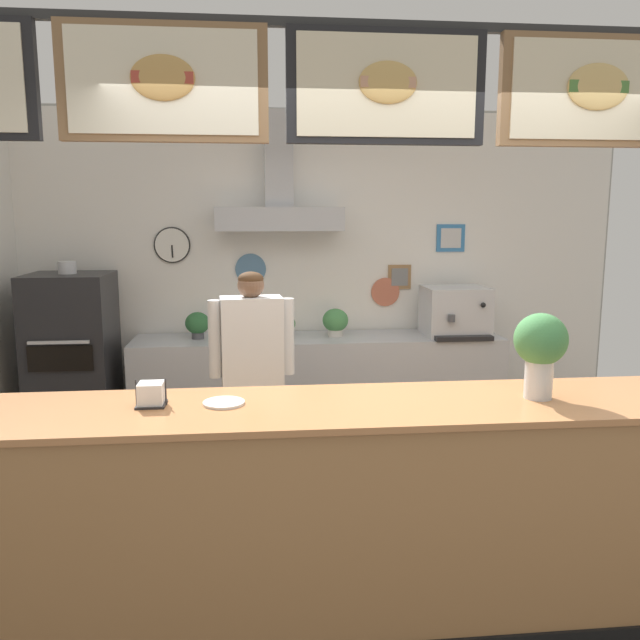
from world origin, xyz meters
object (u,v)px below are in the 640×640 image
(espresso_machine, at_px, (455,311))
(potted_thyme, at_px, (335,321))
(potted_oregano, at_px, (287,325))
(napkin_holder, at_px, (151,395))
(basil_vase, at_px, (540,348))
(condiment_plate, at_px, (224,403))
(shop_worker, at_px, (253,386))
(potted_basil, at_px, (197,324))
(pizza_oven, at_px, (73,363))

(espresso_machine, relative_size, potted_thyme, 2.25)
(espresso_machine, height_order, potted_oregano, espresso_machine)
(napkin_holder, relative_size, basil_vase, 0.34)
(condiment_plate, bearing_deg, napkin_holder, 178.31)
(basil_vase, bearing_deg, potted_thyme, 103.76)
(espresso_machine, bearing_deg, napkin_holder, -131.55)
(shop_worker, bearing_deg, napkin_holder, 63.51)
(napkin_holder, xyz_separation_m, basil_vase, (1.80, -0.06, 0.19))
(espresso_machine, height_order, potted_basil, espresso_machine)
(basil_vase, bearing_deg, potted_basil, 124.87)
(potted_oregano, relative_size, condiment_plate, 0.97)
(pizza_oven, xyz_separation_m, espresso_machine, (3.24, 0.09, 0.37))
(shop_worker, xyz_separation_m, potted_thyme, (0.71, 1.39, 0.18))
(pizza_oven, height_order, espresso_machine, pizza_oven)
(potted_oregano, relative_size, basil_vase, 0.46)
(pizza_oven, distance_m, shop_worker, 1.94)
(potted_oregano, xyz_separation_m, napkin_holder, (-0.74, -2.56, 0.14))
(pizza_oven, xyz_separation_m, basil_vase, (2.82, -2.47, 0.59))
(espresso_machine, xyz_separation_m, potted_oregano, (-1.47, 0.05, -0.11))
(napkin_holder, relative_size, condiment_plate, 0.72)
(potted_basil, bearing_deg, potted_oregano, 0.05)
(potted_basil, height_order, basil_vase, basil_vase)
(potted_basil, xyz_separation_m, napkin_holder, (0.02, -2.55, 0.11))
(espresso_machine, xyz_separation_m, basil_vase, (-0.41, -2.56, 0.22))
(pizza_oven, height_order, potted_basil, pizza_oven)
(espresso_machine, distance_m, condiment_plate, 3.14)
(potted_basil, height_order, napkin_holder, napkin_holder)
(napkin_holder, bearing_deg, basil_vase, -1.92)
(potted_thyme, distance_m, basil_vase, 2.70)
(espresso_machine, xyz_separation_m, condiment_plate, (-1.89, -2.51, -0.01))
(napkin_holder, height_order, basil_vase, basil_vase)
(shop_worker, xyz_separation_m, basil_vase, (1.35, -1.22, 0.48))
(potted_thyme, relative_size, basil_vase, 0.60)
(potted_basil, bearing_deg, condiment_plate, -82.32)
(potted_oregano, bearing_deg, napkin_holder, -106.19)
(pizza_oven, height_order, potted_oregano, pizza_oven)
(potted_oregano, bearing_deg, espresso_machine, -2.12)
(potted_thyme, bearing_deg, pizza_oven, -176.43)
(shop_worker, relative_size, potted_basil, 6.97)
(condiment_plate, bearing_deg, potted_thyme, 71.86)
(potted_oregano, height_order, napkin_holder, napkin_holder)
(potted_basil, height_order, condiment_plate, potted_basil)
(condiment_plate, bearing_deg, potted_oregano, 80.80)
(shop_worker, distance_m, potted_oregano, 1.44)
(pizza_oven, relative_size, napkin_holder, 11.40)
(potted_oregano, distance_m, potted_basil, 0.76)
(potted_oregano, height_order, basil_vase, basil_vase)
(potted_basil, bearing_deg, potted_thyme, -0.32)
(espresso_machine, distance_m, potted_thyme, 1.06)
(shop_worker, relative_size, condiment_plate, 8.31)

